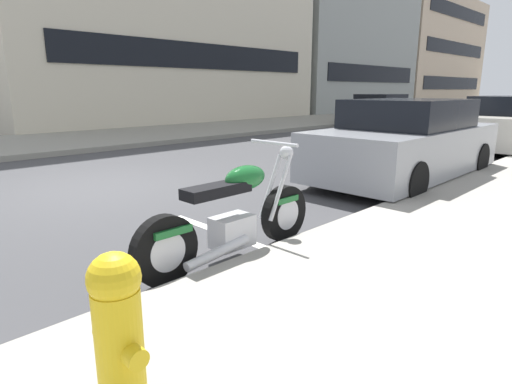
{
  "coord_description": "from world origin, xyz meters",
  "views": [
    {
      "loc": [
        -2.98,
        -6.74,
        1.61
      ],
      "look_at": [
        -0.19,
        -3.95,
        0.65
      ],
      "focal_mm": 29.5,
      "sensor_mm": 36.0,
      "label": 1
    }
  ],
  "objects_px": {
    "parked_motorcycle": "(234,218)",
    "fire_hydrant": "(118,328)",
    "parked_car_far_down_curb": "(406,143)",
    "parked_car_across_street": "(509,124)",
    "car_opposite_curb": "(378,110)"
  },
  "relations": [
    {
      "from": "parked_car_far_down_curb",
      "to": "car_opposite_curb",
      "type": "height_order",
      "value": "parked_car_far_down_curb"
    },
    {
      "from": "parked_car_across_street",
      "to": "car_opposite_curb",
      "type": "xyz_separation_m",
      "value": [
        5.29,
        6.87,
        -0.03
      ]
    },
    {
      "from": "parked_car_far_down_curb",
      "to": "car_opposite_curb",
      "type": "xyz_separation_m",
      "value": [
        11.05,
        6.73,
        -0.02
      ]
    },
    {
      "from": "parked_car_across_street",
      "to": "fire_hydrant",
      "type": "distance_m",
      "value": 12.32
    },
    {
      "from": "parked_motorcycle",
      "to": "car_opposite_curb",
      "type": "distance_m",
      "value": 17.31
    },
    {
      "from": "fire_hydrant",
      "to": "parked_car_across_street",
      "type": "bearing_deg",
      "value": 7.49
    },
    {
      "from": "car_opposite_curb",
      "to": "fire_hydrant",
      "type": "bearing_deg",
      "value": 27.21
    },
    {
      "from": "parked_motorcycle",
      "to": "fire_hydrant",
      "type": "xyz_separation_m",
      "value": [
        -1.8,
        -1.2,
        0.13
      ]
    },
    {
      "from": "parked_motorcycle",
      "to": "parked_car_across_street",
      "type": "distance_m",
      "value": 10.43
    },
    {
      "from": "parked_car_across_street",
      "to": "car_opposite_curb",
      "type": "bearing_deg",
      "value": 51.48
    },
    {
      "from": "parked_car_far_down_curb",
      "to": "parked_car_across_street",
      "type": "relative_size",
      "value": 1.0
    },
    {
      "from": "parked_motorcycle",
      "to": "fire_hydrant",
      "type": "height_order",
      "value": "parked_motorcycle"
    },
    {
      "from": "parked_car_far_down_curb",
      "to": "fire_hydrant",
      "type": "height_order",
      "value": "parked_car_far_down_curb"
    },
    {
      "from": "car_opposite_curb",
      "to": "parked_motorcycle",
      "type": "bearing_deg",
      "value": 26.23
    },
    {
      "from": "parked_car_far_down_curb",
      "to": "parked_car_across_street",
      "type": "distance_m",
      "value": 5.77
    }
  ]
}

